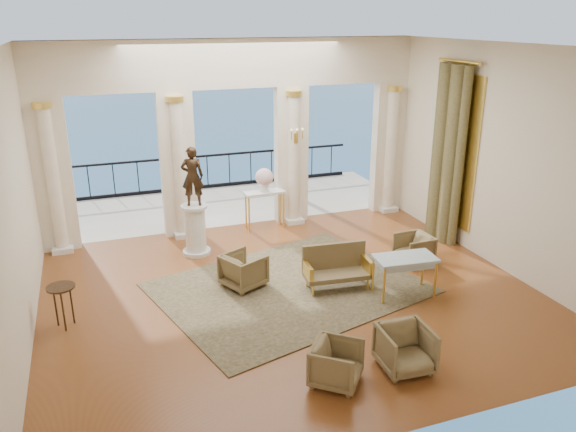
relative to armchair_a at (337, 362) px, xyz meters
name	(u,v)px	position (x,y,z in m)	size (l,w,h in m)	color
floor	(292,294)	(0.33, 2.76, -0.34)	(9.00, 9.00, 0.00)	#4A250D
room_walls	(317,159)	(0.33, 1.64, 2.53)	(9.00, 9.00, 9.00)	#F2E7CB
arcade	(236,124)	(0.33, 6.58, 2.24)	(9.00, 0.56, 4.50)	beige
terrace	(221,205)	(0.33, 8.56, -0.39)	(10.00, 3.60, 0.10)	#AEA794
balustrade	(208,175)	(0.33, 10.16, 0.06)	(9.00, 0.06, 1.03)	black
palm_tree	(278,49)	(2.33, 9.36, 3.75)	(2.00, 2.00, 4.50)	#4C3823
sea	(115,115)	(0.33, 62.76, -6.34)	(160.00, 160.00, 0.00)	#1E598F
curtain	(447,155)	(4.62, 4.26, 1.67)	(0.33, 1.40, 4.09)	brown
window_frame	(454,150)	(4.80, 4.26, 1.76)	(0.04, 1.60, 3.40)	#ECC24D
wall_sconce	(296,137)	(1.73, 6.27, 1.88)	(0.30, 0.11, 0.33)	#ECC24D
rug	(289,288)	(0.37, 3.00, -0.33)	(4.72, 3.67, 0.02)	#2C3019
armchair_a	(337,362)	(0.00, 0.00, 0.00)	(0.67, 0.63, 0.69)	#493821
armchair_b	(405,347)	(1.09, -0.04, 0.03)	(0.73, 0.68, 0.75)	#493821
armchair_c	(414,247)	(3.28, 3.24, 0.00)	(0.67, 0.63, 0.69)	#493821
armchair_d	(244,269)	(-0.42, 3.40, 0.02)	(0.72, 0.67, 0.74)	#493821
settee	(336,267)	(1.25, 2.78, 0.07)	(1.32, 0.66, 0.84)	#493821
game_table	(405,261)	(2.31, 2.04, 0.35)	(1.18, 0.72, 0.77)	#A3C1D0
pedestal	(196,230)	(-0.97, 5.30, 0.20)	(0.61, 0.61, 1.13)	silver
statue	(192,176)	(-0.97, 5.30, 1.42)	(0.47, 0.31, 1.28)	#2F2115
console_table	(265,198)	(0.93, 6.31, 0.44)	(1.01, 0.43, 0.94)	silver
urn	(264,178)	(0.93, 6.31, 0.92)	(0.43, 0.43, 0.57)	white
side_table	(61,292)	(-3.67, 2.96, 0.31)	(0.47, 0.47, 0.76)	black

